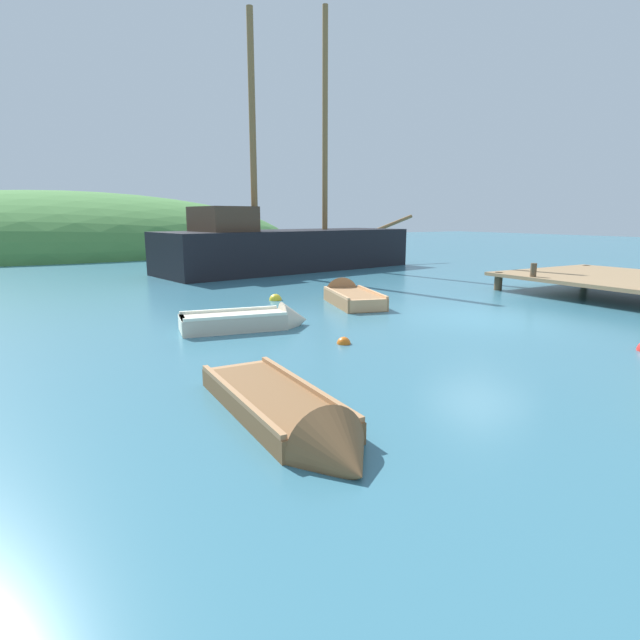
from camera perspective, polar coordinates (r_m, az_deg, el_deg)
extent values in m
plane|color=teal|center=(13.96, 17.77, 0.24)|extent=(120.00, 120.00, 0.00)
cube|color=#937551|center=(19.69, 31.94, 3.92)|extent=(5.91, 7.40, 0.12)
cylinder|color=brown|center=(19.47, 19.40, 3.27)|extent=(0.28, 0.28, 1.24)
cylinder|color=brown|center=(23.66, 27.67, 3.96)|extent=(0.28, 0.28, 1.24)
cylinder|color=brown|center=(18.37, 22.92, 5.22)|extent=(0.20, 0.20, 0.45)
ellipsoid|color=#477F3D|center=(43.24, -27.45, 6.81)|extent=(37.99, 22.77, 9.02)
cube|color=black|center=(25.55, -3.52, 6.98)|extent=(13.46, 5.98, 2.76)
cube|color=#997A51|center=(25.48, -3.55, 9.96)|extent=(12.89, 5.58, 0.10)
cylinder|color=olive|center=(30.62, 8.41, 10.78)|extent=(2.94, 0.66, 0.97)
cylinder|color=olive|center=(27.32, 0.57, 21.45)|extent=(0.28, 0.28, 10.70)
cylinder|color=olive|center=(24.74, -7.63, 21.14)|extent=(0.30, 0.30, 9.63)
cube|color=#4C3828|center=(23.53, -10.91, 11.11)|extent=(2.61, 3.10, 1.10)
cube|color=beige|center=(12.03, -9.75, -0.52)|extent=(2.53, 1.38, 0.49)
cone|color=beige|center=(12.38, -2.88, -0.02)|extent=(0.77, 1.03, 0.94)
cube|color=white|center=(11.86, -15.23, -0.57)|extent=(0.27, 0.89, 0.34)
cube|color=white|center=(12.07, -7.82, 0.47)|extent=(0.33, 0.92, 0.05)
cube|color=white|center=(11.92, -11.76, 0.20)|extent=(0.33, 0.92, 0.05)
cube|color=white|center=(11.54, -9.38, 0.37)|extent=(2.33, 0.48, 0.07)
cube|color=white|center=(12.41, -10.18, 1.13)|extent=(2.33, 0.48, 0.07)
cube|color=#9E7047|center=(15.20, 3.85, 2.13)|extent=(1.85, 2.78, 0.49)
cone|color=#9E7047|center=(16.71, 2.13, 3.00)|extent=(1.28, 0.93, 1.14)
cube|color=tan|center=(14.05, 5.43, 1.63)|extent=(1.08, 0.41, 0.34)
cube|color=tan|center=(15.59, 3.34, 3.06)|extent=(1.12, 0.47, 0.05)
cube|color=tan|center=(14.76, 4.41, 2.56)|extent=(1.12, 0.47, 0.05)
cube|color=tan|center=(15.35, 5.86, 3.22)|extent=(0.75, 2.42, 0.07)
cube|color=tan|center=(14.99, 1.82, 3.08)|extent=(0.75, 2.42, 0.07)
cube|color=brown|center=(7.04, -5.40, -9.57)|extent=(1.15, 3.02, 0.39)
cone|color=brown|center=(5.52, 2.63, -15.73)|extent=(1.04, 0.76, 1.02)
cube|color=#AE7B4F|center=(8.30, -9.42, -5.94)|extent=(0.97, 0.14, 0.27)
cube|color=#AE7B4F|center=(6.54, -3.57, -9.95)|extent=(0.99, 0.20, 0.05)
cube|color=#AE7B4F|center=(7.45, -7.04, -7.30)|extent=(0.99, 0.20, 0.05)
cube|color=#AE7B4F|center=(6.79, -9.33, -8.45)|extent=(0.15, 2.94, 0.07)
cube|color=#AE7B4F|center=(7.16, -1.76, -7.24)|extent=(0.15, 2.94, 0.07)
sphere|color=orange|center=(10.60, 2.69, -2.69)|extent=(0.29, 0.29, 0.29)
sphere|color=yellow|center=(16.18, -5.04, 2.24)|extent=(0.40, 0.40, 0.40)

